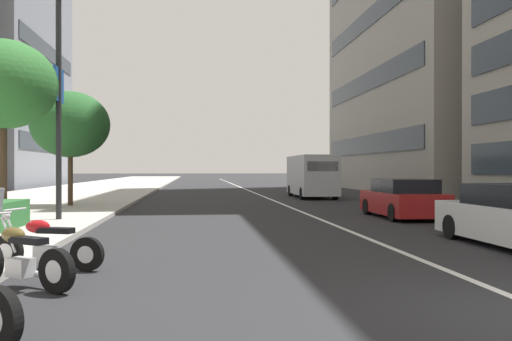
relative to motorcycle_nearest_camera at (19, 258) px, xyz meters
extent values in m
cube|color=#B2ADA3|center=(27.50, 5.58, -0.37)|extent=(160.00, 10.38, 0.15)
cube|color=silver|center=(32.50, -7.04, -0.44)|extent=(110.00, 0.16, 0.01)
cylinder|color=black|center=(-0.49, -0.67, -0.12)|extent=(0.48, 0.60, 0.65)
cylinder|color=silver|center=(-0.49, -0.67, -0.12)|extent=(0.30, 0.34, 0.32)
cube|color=silver|center=(-0.03, -0.03, -0.13)|extent=(0.43, 0.46, 0.28)
cube|color=black|center=(-0.13, -0.18, 0.28)|extent=(0.55, 0.65, 0.10)
ellipsoid|color=brown|center=(0.07, 0.11, 0.34)|extent=(0.46, 0.51, 0.24)
cylinder|color=silver|center=(-0.08, -0.34, -0.25)|extent=(0.47, 0.61, 0.16)
cylinder|color=black|center=(1.66, 0.72, -0.14)|extent=(0.30, 0.61, 0.60)
cylinder|color=silver|center=(1.66, 0.72, -0.14)|extent=(0.22, 0.33, 0.30)
cylinder|color=black|center=(1.18, -0.77, -0.14)|extent=(0.30, 0.61, 0.60)
cylinder|color=silver|center=(1.18, -0.77, -0.14)|extent=(0.22, 0.33, 0.30)
cube|color=silver|center=(1.42, -0.02, -0.16)|extent=(0.36, 0.44, 0.28)
cube|color=black|center=(1.36, -0.20, 0.26)|extent=(0.41, 0.68, 0.10)
ellipsoid|color=#AD1116|center=(1.47, 0.14, 0.32)|extent=(0.37, 0.51, 0.24)
cylinder|color=silver|center=(1.57, 0.67, 0.16)|extent=(0.14, 0.31, 0.64)
cylinder|color=silver|center=(1.70, 0.63, 0.16)|extent=(0.14, 0.31, 0.64)
cylinder|color=silver|center=(1.61, 0.57, 0.62)|extent=(0.58, 0.22, 0.04)
sphere|color=silver|center=(1.67, 0.74, 0.50)|extent=(0.14, 0.14, 0.14)
cylinder|color=silver|center=(1.46, -0.33, -0.26)|extent=(0.30, 0.68, 0.16)
cylinder|color=black|center=(4.52, -9.15, -0.13)|extent=(0.62, 0.23, 0.62)
cylinder|color=black|center=(4.54, -10.75, -0.13)|extent=(0.62, 0.23, 0.62)
cube|color=maroon|center=(10.39, -10.19, 0.10)|extent=(4.34, 1.93, 0.79)
cube|color=black|center=(10.21, -10.19, 0.73)|extent=(2.40, 1.75, 0.48)
cylinder|color=black|center=(11.83, -9.35, -0.13)|extent=(0.62, 0.23, 0.62)
cylinder|color=black|center=(11.81, -11.07, -0.13)|extent=(0.62, 0.23, 0.62)
cylinder|color=black|center=(8.98, -9.32, -0.13)|extent=(0.62, 0.23, 0.62)
cylinder|color=black|center=(8.96, -11.04, -0.13)|extent=(0.62, 0.23, 0.62)
cube|color=#B7B7BC|center=(24.00, -9.82, 0.96)|extent=(6.22, 2.21, 2.37)
cube|color=black|center=(20.92, -9.78, 1.48)|extent=(0.07, 1.79, 0.56)
cylinder|color=black|center=(26.11, -8.89, -0.08)|extent=(0.72, 0.27, 0.72)
cylinder|color=black|center=(26.09, -10.81, -0.08)|extent=(0.72, 0.27, 0.72)
cylinder|color=black|center=(21.91, -8.83, -0.08)|extent=(0.72, 0.27, 0.72)
cylinder|color=black|center=(21.88, -10.75, -0.08)|extent=(0.72, 0.27, 0.72)
cylinder|color=#232326|center=(9.57, 1.76, 3.52)|extent=(0.18, 0.18, 7.62)
cube|color=#194C99|center=(9.22, 1.76, 4.09)|extent=(0.56, 0.03, 1.10)
cube|color=#194C99|center=(9.92, 1.76, 4.09)|extent=(0.56, 0.03, 1.10)
cylinder|color=#473323|center=(8.84, 3.23, 1.23)|extent=(0.22, 0.22, 3.04)
ellipsoid|color=#2D6B2D|center=(8.84, 3.23, 3.96)|extent=(3.23, 3.23, 2.74)
cylinder|color=#473323|center=(16.21, 2.88, 0.87)|extent=(0.22, 0.22, 2.32)
ellipsoid|color=#265B28|center=(16.21, 2.88, 3.33)|extent=(3.46, 3.46, 2.94)
cube|color=#2D3842|center=(33.40, -16.44, 3.31)|extent=(21.79, 0.08, 1.50)
cube|color=#2D3842|center=(33.40, -16.44, 8.35)|extent=(21.79, 0.08, 1.50)
cube|color=#2D3842|center=(33.40, -16.44, 13.38)|extent=(21.79, 0.08, 1.50)
cube|color=#2D3842|center=(46.69, 11.73, 3.79)|extent=(18.43, 0.08, 1.50)
cube|color=#2D3842|center=(46.69, 11.73, 12.90)|extent=(18.43, 0.08, 1.50)
camera|label=1|loc=(-8.41, -2.64, 1.35)|focal=37.52mm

